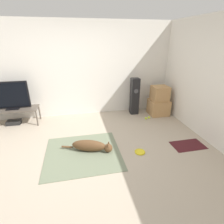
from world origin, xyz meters
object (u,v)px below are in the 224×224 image
Objects in this scene: tv_stand at (14,110)px; tennis_ball_by_boxes at (149,117)px; dog at (91,146)px; cardboard_box_lower at (158,107)px; tennis_ball_near_speaker at (146,118)px; frisbee at (140,152)px; game_console at (14,122)px; cardboard_box_upper at (160,93)px; floor_speaker at (135,96)px; tv at (10,96)px.

tennis_ball_by_boxes is (3.55, -0.40, -0.35)m from tv_stand.
cardboard_box_lower is at bearing 34.34° from dog.
dog is at bearing -145.66° from cardboard_box_lower.
tennis_ball_by_boxes is at bearing 18.94° from tennis_ball_near_speaker.
dog reaches higher than tennis_ball_near_speaker.
dog is 0.97m from frisbee.
game_console is (-2.80, 1.87, 0.04)m from frisbee.
cardboard_box_upper is 0.42× the size of floor_speaker.
dog is 2.51m from tv.
cardboard_box_lower is at bearing -18.17° from floor_speaker.
cardboard_box_lower is 8.11× the size of tennis_ball_near_speaker.
game_console is at bearing 170.64° from tv_stand.
tv is 3.65m from tennis_ball_by_boxes.
tv_stand is at bearing -9.36° from game_console.
frisbee is 3.37m from game_console.
floor_speaker is at bearing 0.95° from tv.
cardboard_box_upper is (0.01, 0.01, 0.42)m from cardboard_box_lower.
game_console is (-0.06, 0.01, -0.34)m from tv_stand.
cardboard_box_upper is 0.72m from floor_speaker.
cardboard_box_lower reaches higher than game_console.
tennis_ball_near_speaker is at bearing 35.73° from dog.
tv reaches higher than floor_speaker.
tennis_ball_near_speaker is (1.63, 1.18, -0.09)m from dog.
tennis_ball_near_speaker is at bearing -7.35° from game_console.
cardboard_box_upper is at bearing 69.09° from cardboard_box_lower.
floor_speaker is 3.09× the size of game_console.
tennis_ball_by_boxes is at bearing -6.56° from game_console.
tv is at bearing 145.77° from frisbee.
tv is (-3.25, -0.05, 0.25)m from floor_speaker.
tennis_ball_by_boxes is (0.81, 1.46, 0.02)m from frisbee.
tv reaches higher than tennis_ball_by_boxes.
cardboard_box_upper reaches higher than tennis_ball_by_boxes.
tv_stand is at bearing 172.69° from tennis_ball_near_speaker.
game_console reaches higher than frisbee.
tv is 0.73m from game_console.
tennis_ball_by_boxes is at bearing -6.51° from tv_stand.
cardboard_box_upper is 0.83m from tennis_ball_near_speaker.
tennis_ball_near_speaker is (3.44, -0.44, -0.74)m from tv.
cardboard_box_lower is 0.45× the size of tv_stand.
floor_speaker is 0.74m from tennis_ball_by_boxes.
tv is at bearing 90.00° from tv_stand.
game_console is (-1.87, 1.63, -0.07)m from dog.
tv_stand is 3.59m from tennis_ball_by_boxes.
tennis_ball_by_boxes is (1.74, 1.21, -0.09)m from dog.
floor_speaker reaches higher than cardboard_box_lower.
tv reaches higher than game_console.
cardboard_box_upper is 1.31× the size of game_console.
cardboard_box_upper is 0.76m from tennis_ball_by_boxes.
cardboard_box_lower is 0.49m from tennis_ball_by_boxes.
tennis_ball_by_boxes is at bearing -57.31° from floor_speaker.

